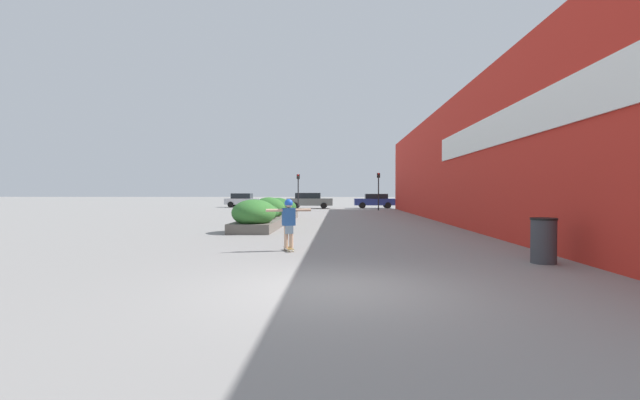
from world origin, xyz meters
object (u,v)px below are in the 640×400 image
object	(u,v)px
skateboarder	(289,218)
traffic_light_right	(378,185)
skateboard	(289,249)
car_center_right	(243,200)
trash_bin	(544,240)
car_rightmost	(375,201)
traffic_light_left	(298,186)
car_center_left	(310,200)
car_leftmost	(448,201)

from	to	relation	value
skateboarder	traffic_light_right	world-z (taller)	traffic_light_right
skateboard	car_center_right	bearing A→B (deg)	84.93
trash_bin	traffic_light_right	bearing A→B (deg)	92.24
car_rightmost	traffic_light_right	world-z (taller)	traffic_light_right
traffic_light_left	car_rightmost	bearing A→B (deg)	33.77
skateboard	car_center_left	distance (m)	32.55
skateboard	car_leftmost	xyz separation A→B (m)	(13.11, 33.97, 0.73)
car_leftmost	car_rightmost	size ratio (longest dim) A/B	1.07
traffic_light_left	car_center_left	bearing A→B (deg)	79.04
car_center_right	traffic_light_left	size ratio (longest dim) A/B	1.16
car_center_right	traffic_light_left	bearing A→B (deg)	43.26
traffic_light_left	car_center_right	bearing A→B (deg)	133.26
skateboarder	car_center_right	xyz separation A→B (m)	(-9.45, 35.82, -0.13)
trash_bin	car_center_right	distance (m)	40.89
trash_bin	car_center_right	bearing A→B (deg)	112.77
car_center_right	car_center_left	bearing A→B (deg)	67.06
car_center_left	traffic_light_left	xyz separation A→B (m)	(-0.80, -4.15, 1.49)
skateboard	car_leftmost	world-z (taller)	car_leftmost
skateboard	car_center_right	xyz separation A→B (m)	(-9.45, 35.82, 0.76)
trash_bin	traffic_light_left	bearing A→B (deg)	106.23
traffic_light_right	skateboarder	bearing A→B (deg)	-100.46
car_leftmost	traffic_light_left	world-z (taller)	traffic_light_left
car_rightmost	trash_bin	bearing A→B (deg)	-178.28
car_center_right	skateboard	bearing A→B (deg)	14.78
skateboarder	car_leftmost	distance (m)	36.41
traffic_light_right	trash_bin	bearing A→B (deg)	-87.76
skateboarder	car_center_left	xyz separation A→B (m)	(-1.62, 32.50, -0.10)
car_center_left	traffic_light_right	bearing A→B (deg)	57.59
skateboard	car_center_left	bearing A→B (deg)	73.01
traffic_light_right	car_center_right	bearing A→B (deg)	152.45
trash_bin	car_leftmost	size ratio (longest dim) A/B	0.24
trash_bin	car_center_left	world-z (taller)	car_center_left
car_rightmost	traffic_light_right	size ratio (longest dim) A/B	1.22
car_center_left	car_rightmost	distance (m)	7.01
car_center_left	car_center_right	xyz separation A→B (m)	(-7.83, 3.31, -0.03)
skateboard	car_leftmost	distance (m)	36.41
car_leftmost	car_center_left	size ratio (longest dim) A/B	0.96
skateboarder	traffic_light_left	bearing A→B (deg)	75.04
traffic_light_left	skateboarder	bearing A→B (deg)	-85.11
car_rightmost	traffic_light_left	bearing A→B (deg)	123.77
car_center_right	traffic_light_right	size ratio (longest dim) A/B	1.12
car_leftmost	car_center_right	world-z (taller)	car_center_right
skateboard	trash_bin	size ratio (longest dim) A/B	0.63
skateboard	skateboarder	xyz separation A→B (m)	(0.00, -0.00, 0.89)
car_center_left	traffic_light_right	distance (m)	8.23
trash_bin	car_center_left	distance (m)	35.31
trash_bin	traffic_light_right	world-z (taller)	traffic_light_right
skateboard	trash_bin	world-z (taller)	trash_bin
skateboarder	car_leftmost	bearing A→B (deg)	49.05
car_leftmost	traffic_light_right	world-z (taller)	traffic_light_right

